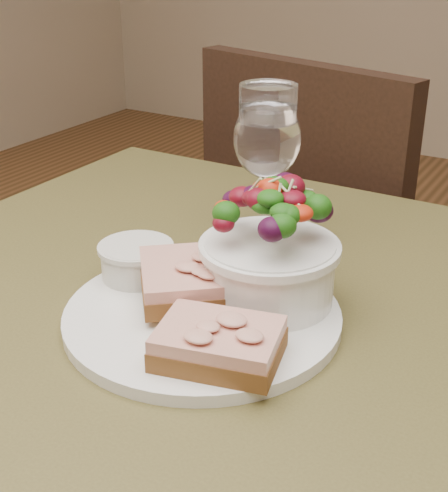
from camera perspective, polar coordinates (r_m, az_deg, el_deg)
The scene contains 9 objects.
cafe_table at distance 0.73m, azimuth -1.44°, elevation -12.20°, with size 0.80×0.80×0.75m.
chair_far at distance 1.47m, azimuth 9.67°, elevation -8.14°, with size 0.51×0.51×0.90m.
dinner_plate at distance 0.66m, azimuth -1.81°, elevation -5.78°, with size 0.26×0.26×0.01m, color white.
sandwich_front at distance 0.58m, azimuth -0.44°, elevation -8.12°, with size 0.12×0.10×0.03m.
sandwich_back at distance 0.66m, azimuth -3.63°, elevation -2.79°, with size 0.12×0.13×0.03m.
ramekin at distance 0.71m, azimuth -7.31°, elevation -1.09°, with size 0.07×0.07×0.04m.
salad_bowl at distance 0.65m, azimuth 3.83°, elevation 0.14°, with size 0.13×0.13×0.13m.
garnish at distance 0.74m, azimuth -3.37°, elevation -0.85°, with size 0.05×0.04×0.02m.
wine_glass at distance 0.77m, azimuth 3.60°, elevation 8.51°, with size 0.08×0.08×0.18m.
Camera 1 is at (0.31, -0.49, 1.09)m, focal length 50.00 mm.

